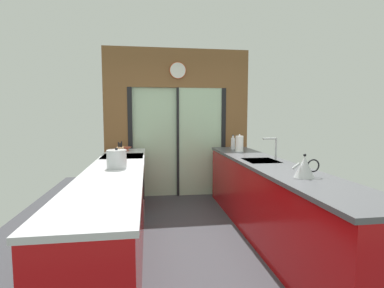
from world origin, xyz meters
The scene contains 12 objects.
ground_plane centered at (0.00, 0.60, -0.01)m, with size 5.04×7.60×0.02m, color #38383D.
back_wall_unit centered at (0.00, 2.40, 1.52)m, with size 2.64×0.12×2.70m.
left_counter_run centered at (-0.91, 0.13, 0.47)m, with size 0.62×3.80×0.92m.
right_counter_run centered at (0.91, 0.30, 0.46)m, with size 0.62×3.80×0.92m.
sink_faucet centered at (1.06, 0.55, 1.11)m, with size 0.19×0.02×0.29m.
oven_range centered at (-0.91, 1.25, 0.46)m, with size 0.60×0.60×0.92m.
mixing_bowl centered at (-0.89, 1.87, 0.95)m, with size 0.16×0.16×0.06m.
knife_block centered at (-0.89, 0.68, 1.02)m, with size 0.08×0.14×0.26m.
stock_pot centered at (-0.89, 0.24, 1.02)m, with size 0.22×0.22×0.23m.
kettle centered at (0.89, -0.52, 1.02)m, with size 0.27×0.19×0.23m.
soap_bottle centered at (0.89, 1.83, 1.03)m, with size 0.07×0.07×0.25m.
paper_towel_roll centered at (0.89, 1.47, 1.05)m, with size 0.14×0.14×0.28m.
Camera 1 is at (-0.55, -3.07, 1.50)m, focal length 27.88 mm.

